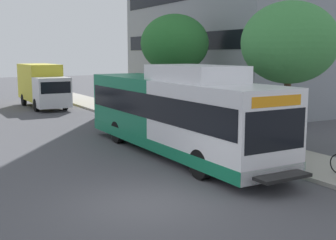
{
  "coord_description": "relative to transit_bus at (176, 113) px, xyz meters",
  "views": [
    {
      "loc": [
        -5.26,
        -10.35,
        4.1
      ],
      "look_at": [
        2.88,
        3.82,
        1.6
      ],
      "focal_mm": 46.95,
      "sensor_mm": 36.0,
      "label": 1
    }
  ],
  "objects": [
    {
      "name": "street_tree_mid_block",
      "position": [
        3.99,
        6.79,
        2.92
      ],
      "size": [
        3.89,
        3.89,
        6.16
      ],
      "color": "#4C3823",
      "rests_on": "sidewalk_curb"
    },
    {
      "name": "box_truck_background",
      "position": [
        -0.72,
        18.44,
        0.04
      ],
      "size": [
        2.32,
        7.01,
        3.25
      ],
      "color": "silver",
      "rests_on": "ground"
    },
    {
      "name": "lattice_comm_tower",
      "position": [
        16.58,
        24.48,
        7.15
      ],
      "size": [
        1.1,
        1.1,
        26.82
      ],
      "color": "#B7B7BC",
      "rests_on": "ground"
    },
    {
      "name": "street_tree_near_stop",
      "position": [
        4.21,
        -1.92,
        2.8
      ],
      "size": [
        3.9,
        3.9,
        6.03
      ],
      "color": "#4C3823",
      "rests_on": "sidewalk_curb"
    },
    {
      "name": "ground_plane",
      "position": [
        -3.76,
        3.26,
        -1.7
      ],
      "size": [
        120.0,
        120.0,
        0.0
      ],
      "primitive_type": "plane",
      "color": "#4C4C51"
    },
    {
      "name": "sidewalk_curb",
      "position": [
        3.24,
        1.26,
        -1.63
      ],
      "size": [
        3.0,
        56.0,
        0.14
      ],
      "primitive_type": "cube",
      "color": "#A8A399",
      "rests_on": "ground"
    },
    {
      "name": "transit_bus",
      "position": [
        0.0,
        0.0,
        0.0
      ],
      "size": [
        2.58,
        12.25,
        3.65
      ],
      "color": "white",
      "rests_on": "ground"
    }
  ]
}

